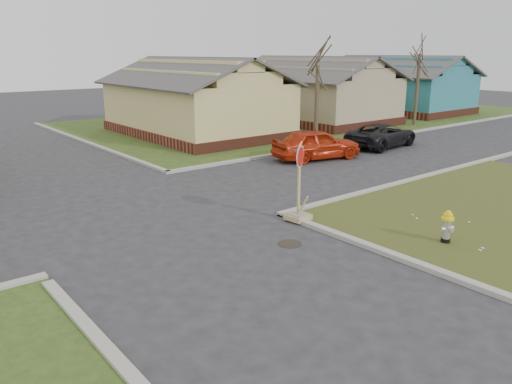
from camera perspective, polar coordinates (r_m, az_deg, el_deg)
ground at (r=12.49m, az=-5.23°, el=-7.61°), size 120.00×120.00×0.00m
verge_far_right at (r=39.82m, az=6.91°, el=8.55°), size 37.00×19.00×0.05m
curbs at (r=16.64m, az=-14.84°, el=-2.05°), size 80.00×40.00×0.12m
manhole at (r=13.38m, az=3.88°, el=-5.92°), size 0.64×0.64×0.01m
side_house_yellow at (r=30.89m, az=-6.95°, el=10.53°), size 7.60×11.60×4.70m
side_house_tan at (r=37.14m, az=6.50°, el=11.40°), size 7.60×11.60×4.70m
side_house_teal at (r=44.78m, az=15.76°, el=11.65°), size 7.60×11.60×4.70m
tree_mid_right at (r=28.48m, az=6.95°, el=10.02°), size 0.22×0.22×4.20m
tree_far_right at (r=36.43m, az=17.91°, el=11.06°), size 0.22×0.22×4.76m
fire_hydrant at (r=14.11m, az=21.00°, el=-3.52°), size 0.33×0.33×0.89m
stop_sign at (r=14.99m, az=4.88°, el=-1.35°), size 0.65×0.63×2.29m
red_sedan at (r=23.85m, az=6.93°, el=5.47°), size 4.55×2.65×1.45m
dark_pickup at (r=27.71m, az=14.19°, el=6.34°), size 4.78×2.60×1.27m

